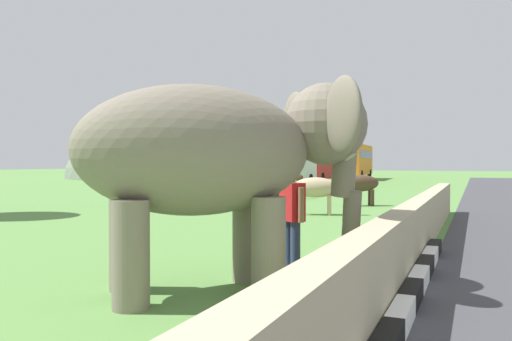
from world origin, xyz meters
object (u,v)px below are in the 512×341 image
(cow_far, at_px, (359,184))
(person_handler, at_px, (292,214))
(bus_red, at_px, (314,158))
(bus_white, at_px, (278,156))
(bus_orange, at_px, (354,159))
(elephant, at_px, (223,153))
(cow_mid, at_px, (281,180))
(cow_near, at_px, (317,188))

(cow_far, bearing_deg, person_handler, -172.45)
(cow_far, bearing_deg, bus_red, 22.22)
(person_handler, bearing_deg, bus_white, 21.59)
(bus_orange, bearing_deg, bus_red, 178.85)
(bus_white, relative_size, bus_red, 0.96)
(bus_red, height_order, cow_far, bus_red)
(bus_red, relative_size, cow_far, 4.97)
(bus_orange, bearing_deg, bus_white, -178.21)
(elephant, height_order, bus_orange, bus_orange)
(bus_red, bearing_deg, bus_white, -174.52)
(bus_red, height_order, cow_mid, bus_red)
(bus_white, xyz_separation_m, cow_near, (-11.97, -5.96, -1.21))
(bus_white, relative_size, cow_far, 4.79)
(elephant, xyz_separation_m, cow_far, (14.01, 1.18, -0.96))
(person_handler, xyz_separation_m, bus_red, (30.99, 9.16, 1.15))
(bus_red, xyz_separation_m, cow_mid, (-15.55, -3.14, -1.21))
(cow_near, bearing_deg, bus_orange, 10.72)
(elephant, xyz_separation_m, cow_near, (10.01, 1.71, -0.96))
(person_handler, distance_m, cow_mid, 16.57)
(cow_near, height_order, cow_far, same)
(cow_mid, relative_size, cow_far, 1.04)
(elephant, bearing_deg, bus_red, 15.00)
(person_handler, distance_m, cow_far, 12.78)
(person_handler, height_order, cow_near, person_handler)
(elephant, bearing_deg, cow_mid, 18.23)
(cow_mid, bearing_deg, person_handler, -158.68)
(person_handler, relative_size, cow_mid, 0.86)
(elephant, xyz_separation_m, bus_white, (21.98, 7.67, 0.25))
(bus_orange, bearing_deg, elephant, -169.50)
(elephant, xyz_separation_m, person_handler, (1.34, -0.50, -0.91))
(person_handler, relative_size, cow_near, 0.86)
(person_handler, relative_size, cow_far, 0.90)
(elephant, bearing_deg, bus_orange, 10.50)
(elephant, height_order, person_handler, elephant)
(bus_white, xyz_separation_m, bus_orange, (23.36, 0.73, 0.00))
(cow_mid, bearing_deg, bus_white, 22.40)
(bus_orange, xyz_separation_m, cow_near, (-35.33, -6.69, -1.21))
(bus_red, xyz_separation_m, cow_far, (-18.32, -7.48, -1.21))
(cow_near, relative_size, cow_far, 1.05)
(elephant, distance_m, cow_mid, 17.69)
(cow_near, height_order, cow_mid, same)
(elephant, bearing_deg, person_handler, -20.39)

